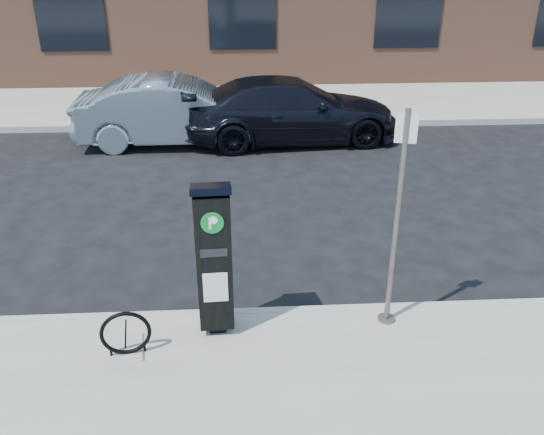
{
  "coord_description": "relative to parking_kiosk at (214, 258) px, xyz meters",
  "views": [
    {
      "loc": [
        -0.14,
        -5.94,
        4.35
      ],
      "look_at": [
        0.23,
        0.5,
        1.18
      ],
      "focal_mm": 38.0,
      "sensor_mm": 36.0,
      "label": 1
    }
  ],
  "objects": [
    {
      "name": "car_silver",
      "position": [
        -1.09,
        7.36,
        -0.36
      ],
      "size": [
        4.61,
        1.69,
        1.51
      ],
      "primitive_type": "imported",
      "rotation": [
        0.0,
        0.0,
        1.59
      ],
      "color": "#88A0AE",
      "rests_on": "ground"
    },
    {
      "name": "bike_rack",
      "position": [
        -0.99,
        -0.4,
        -0.69
      ],
      "size": [
        0.56,
        0.13,
        0.56
      ],
      "rotation": [
        0.0,
        0.0,
        0.16
      ],
      "color": "black",
      "rests_on": "sidewalk_near"
    },
    {
      "name": "ground",
      "position": [
        0.47,
        0.35,
        -1.11
      ],
      "size": [
        120.0,
        120.0,
        0.0
      ],
      "primitive_type": "plane",
      "color": "black",
      "rests_on": "ground"
    },
    {
      "name": "curb_near",
      "position": [
        0.47,
        0.33,
        -1.04
      ],
      "size": [
        60.0,
        0.12,
        0.16
      ],
      "primitive_type": "cube",
      "color": "#9E9B93",
      "rests_on": "ground"
    },
    {
      "name": "parking_kiosk",
      "position": [
        0.0,
        0.0,
        0.0
      ],
      "size": [
        0.45,
        0.4,
        1.88
      ],
      "rotation": [
        0.0,
        0.0,
        0.05
      ],
      "color": "black",
      "rests_on": "sidewalk_near"
    },
    {
      "name": "car_dark",
      "position": [
        1.51,
        7.4,
        -0.39
      ],
      "size": [
        5.15,
        2.46,
        1.45
      ],
      "primitive_type": "imported",
      "rotation": [
        0.0,
        0.0,
        1.66
      ],
      "color": "black",
      "rests_on": "ground"
    },
    {
      "name": "sign_pole",
      "position": [
        2.04,
        0.05,
        0.34
      ],
      "size": [
        0.23,
        0.21,
        2.62
      ],
      "rotation": [
        0.0,
        0.0,
        -0.24
      ],
      "color": "#57534D",
      "rests_on": "sidewalk_near"
    },
    {
      "name": "curb_far",
      "position": [
        0.47,
        8.37,
        -1.04
      ],
      "size": [
        60.0,
        0.12,
        0.16
      ],
      "primitive_type": "cube",
      "color": "#9E9B93",
      "rests_on": "ground"
    },
    {
      "name": "sidewalk_far",
      "position": [
        0.47,
        14.35,
        -1.04
      ],
      "size": [
        60.0,
        12.0,
        0.15
      ],
      "primitive_type": "cube",
      "color": "gray",
      "rests_on": "ground"
    }
  ]
}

